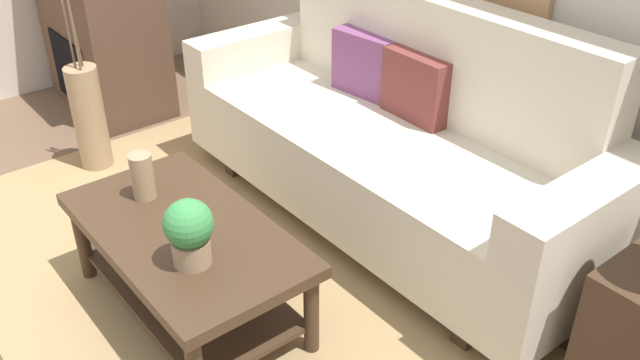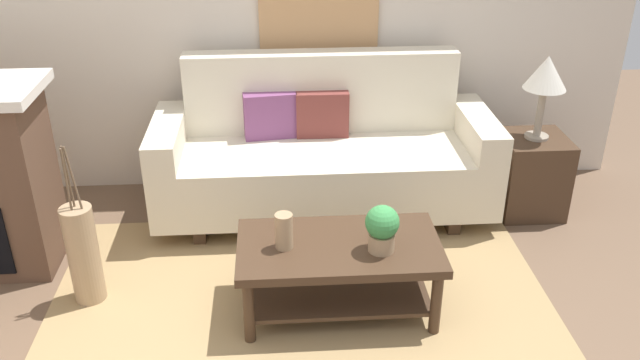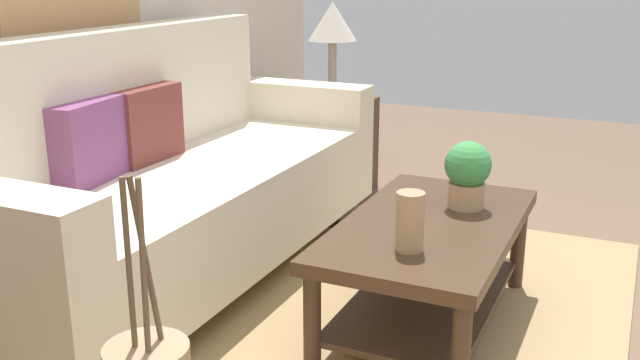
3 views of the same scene
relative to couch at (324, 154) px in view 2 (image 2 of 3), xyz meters
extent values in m
plane|color=brown|center=(-0.21, -1.49, -0.43)|extent=(8.97, 8.97, 0.00)
cube|color=beige|center=(-0.21, 0.54, 0.92)|extent=(4.97, 0.10, 2.70)
cube|color=#A38456|center=(-0.21, -0.99, -0.43)|extent=(2.85, 1.74, 0.01)
cube|color=beige|center=(0.00, -0.06, -0.11)|extent=(1.88, 0.84, 0.40)
cube|color=beige|center=(0.00, 0.26, 0.37)|extent=(1.88, 0.20, 0.56)
cube|color=beige|center=(-1.04, -0.06, -0.01)|extent=(0.20, 0.84, 0.60)
cube|color=beige|center=(1.04, -0.06, -0.01)|extent=(0.20, 0.84, 0.60)
cube|color=#422D1E|center=(-0.84, -0.06, -0.37)|extent=(0.08, 0.74, 0.12)
cube|color=#422D1E|center=(0.84, -0.06, -0.37)|extent=(0.08, 0.74, 0.12)
cube|color=#7A4270|center=(-0.36, 0.13, 0.25)|extent=(0.37, 0.16, 0.32)
cube|color=brown|center=(0.00, 0.13, 0.25)|extent=(0.36, 0.12, 0.32)
cube|color=#422D1E|center=(0.00, -1.14, -0.03)|extent=(1.10, 0.60, 0.05)
cube|color=#422D1E|center=(0.00, -1.14, -0.31)|extent=(0.98, 0.50, 0.02)
cylinder|color=#422D1E|center=(-0.49, -1.39, -0.24)|extent=(0.06, 0.06, 0.38)
cylinder|color=#422D1E|center=(0.49, -1.39, -0.24)|extent=(0.06, 0.06, 0.38)
cylinder|color=#422D1E|center=(-0.49, -0.89, -0.24)|extent=(0.06, 0.06, 0.38)
cylinder|color=#422D1E|center=(0.49, -0.89, -0.24)|extent=(0.06, 0.06, 0.38)
cylinder|color=tan|center=(-0.30, -1.15, 0.10)|extent=(0.09, 0.09, 0.20)
cylinder|color=tan|center=(0.21, -1.22, 0.05)|extent=(0.14, 0.14, 0.10)
sphere|color=#3B8F48|center=(0.21, -1.22, 0.17)|extent=(0.18, 0.18, 0.18)
cube|color=#422D1E|center=(1.44, -0.11, -0.15)|extent=(0.44, 0.44, 0.56)
cylinder|color=gray|center=(1.44, -0.11, 0.14)|extent=(0.16, 0.16, 0.02)
cylinder|color=gray|center=(1.44, -0.11, 0.30)|extent=(0.05, 0.05, 0.35)
cone|color=beige|center=(1.44, -0.11, 0.59)|extent=(0.28, 0.28, 0.22)
cylinder|color=tan|center=(-1.42, -0.96, -0.13)|extent=(0.18, 0.18, 0.60)
cylinder|color=brown|center=(-1.40, -0.96, 0.35)|extent=(0.05, 0.03, 0.36)
cylinder|color=brown|center=(-1.43, -0.94, 0.35)|extent=(0.02, 0.02, 0.36)
cylinder|color=brown|center=(-1.42, -0.97, 0.35)|extent=(0.02, 0.02, 0.36)
camera|label=1|loc=(2.02, -2.08, 1.55)|focal=38.27mm
camera|label=2|loc=(-0.32, -4.17, 1.94)|focal=37.54mm
camera|label=3|loc=(-2.44, -1.82, 0.91)|focal=40.57mm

